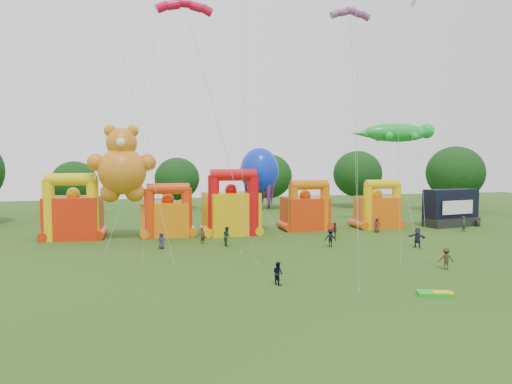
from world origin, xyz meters
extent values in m
plane|color=#284B15|center=(0.00, 0.00, 0.00)|extent=(160.00, 160.00, 0.00)
cylinder|color=#352314|center=(36.53, 42.16, 1.86)|extent=(0.44, 0.44, 3.72)
ellipsoid|color=#113510|center=(36.53, 42.16, 6.41)|extent=(9.30, 9.30, 8.89)
cylinder|color=#352314|center=(24.00, 52.56, 1.75)|extent=(0.44, 0.44, 3.51)
ellipsoid|color=#113510|center=(24.00, 52.56, 6.04)|extent=(8.77, 8.78, 8.39)
cylinder|color=#352314|center=(7.80, 54.22, 1.65)|extent=(0.44, 0.44, 3.30)
ellipsoid|color=#113510|center=(7.80, 54.22, 5.68)|extent=(8.25, 8.25, 7.88)
cylinder|color=#352314|center=(-8.08, 56.20, 1.55)|extent=(0.44, 0.44, 3.09)
ellipsoid|color=#113510|center=(-8.08, 56.20, 5.32)|extent=(7.73, 7.72, 7.38)
cylinder|color=#352314|center=(-24.42, 53.47, 1.44)|extent=(0.44, 0.44, 2.88)
ellipsoid|color=#113510|center=(-24.42, 53.47, 4.96)|extent=(7.20, 7.20, 6.88)
cube|color=red|center=(-20.88, 29.05, 2.28)|extent=(5.93, 4.89, 4.56)
cylinder|color=yellow|center=(-23.07, 27.42, 3.26)|extent=(1.23, 1.23, 6.51)
cylinder|color=yellow|center=(-18.69, 27.42, 3.26)|extent=(1.23, 1.23, 6.51)
cylinder|color=yellow|center=(-20.88, 27.42, 6.51)|extent=(5.00, 1.30, 1.30)
sphere|color=yellow|center=(-20.88, 29.05, 4.86)|extent=(1.40, 1.40, 1.40)
cube|color=orange|center=(-10.76, 28.63, 1.89)|extent=(5.88, 5.06, 3.78)
cylinder|color=red|center=(-12.79, 27.12, 2.70)|extent=(1.14, 1.14, 5.40)
cylinder|color=red|center=(-8.74, 27.12, 2.70)|extent=(1.14, 1.14, 5.40)
cylinder|color=red|center=(-10.76, 27.12, 5.40)|extent=(4.62, 1.20, 1.20)
sphere|color=red|center=(-10.76, 28.63, 4.08)|extent=(1.40, 1.40, 1.40)
cube|color=#DDAC0B|center=(-3.62, 27.91, 2.41)|extent=(6.43, 5.50, 4.82)
cylinder|color=red|center=(-5.85, 26.24, 3.44)|extent=(1.26, 1.26, 6.88)
cylinder|color=red|center=(-1.38, 26.24, 3.44)|extent=(1.26, 1.26, 6.88)
cylinder|color=red|center=(-3.62, 26.24, 6.88)|extent=(5.11, 1.33, 1.33)
sphere|color=red|center=(-3.62, 27.91, 5.12)|extent=(1.40, 1.40, 1.40)
cube|color=red|center=(5.92, 29.43, 1.95)|extent=(5.31, 4.31, 3.91)
cylinder|color=orange|center=(3.90, 27.93, 2.79)|extent=(1.14, 1.14, 5.58)
cylinder|color=orange|center=(7.93, 27.93, 2.79)|extent=(1.14, 1.14, 5.58)
cylinder|color=orange|center=(5.92, 27.93, 5.58)|extent=(4.60, 1.19, 1.19)
sphere|color=orange|center=(5.92, 29.43, 4.21)|extent=(1.40, 1.40, 1.40)
cube|color=#DD570C|center=(15.28, 28.83, 1.94)|extent=(5.58, 4.77, 3.89)
cylinder|color=yellow|center=(13.34, 27.40, 2.78)|extent=(1.09, 1.09, 5.55)
cylinder|color=yellow|center=(17.21, 27.40, 2.78)|extent=(1.09, 1.09, 5.55)
cylinder|color=yellow|center=(15.28, 27.40, 5.55)|extent=(4.41, 1.15, 1.15)
sphere|color=yellow|center=(15.28, 28.83, 4.19)|extent=(1.40, 1.40, 1.40)
cube|color=black|center=(25.25, 27.60, 0.55)|extent=(7.71, 4.00, 1.10)
cube|color=black|center=(25.25, 27.80, 2.94)|extent=(7.65, 3.65, 3.67)
cube|color=white|center=(25.25, 26.36, 2.57)|extent=(5.00, 0.97, 1.73)
cylinder|color=black|center=(22.31, 26.50, 0.40)|extent=(0.30, 0.90, 0.90)
cylinder|color=black|center=(28.19, 26.50, 0.40)|extent=(0.30, 0.90, 0.90)
sphere|color=orange|center=(-15.54, 26.50, 7.39)|extent=(5.03, 5.03, 5.03)
sphere|color=orange|center=(-15.54, 26.50, 10.36)|extent=(3.20, 3.20, 3.20)
sphere|color=orange|center=(-16.68, 26.50, 11.62)|extent=(1.26, 1.26, 1.26)
sphere|color=orange|center=(-14.39, 26.50, 11.62)|extent=(1.26, 1.26, 1.26)
sphere|color=orange|center=(-18.17, 26.50, 8.30)|extent=(1.83, 1.83, 1.83)
sphere|color=orange|center=(-12.91, 26.50, 8.30)|extent=(1.83, 1.83, 1.83)
sphere|color=orange|center=(-16.79, 26.50, 5.10)|extent=(2.06, 2.06, 2.06)
sphere|color=orange|center=(-14.28, 26.50, 5.10)|extent=(2.06, 2.06, 2.06)
sphere|color=white|center=(-15.54, 24.96, 10.36)|extent=(0.91, 0.91, 0.91)
ellipsoid|color=green|center=(20.06, 32.71, 12.28)|extent=(9.59, 3.00, 2.55)
sphere|color=green|center=(24.74, 32.71, 12.56)|extent=(2.06, 2.06, 2.06)
cone|color=green|center=(15.19, 32.71, 12.09)|extent=(3.75, 1.50, 1.50)
sphere|color=green|center=(21.93, 34.21, 11.71)|extent=(1.12, 1.12, 1.12)
sphere|color=green|center=(21.93, 31.21, 11.71)|extent=(1.12, 1.12, 1.12)
sphere|color=green|center=(18.18, 34.21, 11.71)|extent=(1.12, 1.12, 1.12)
sphere|color=green|center=(18.18, 31.21, 11.71)|extent=(1.12, 1.12, 1.12)
ellipsoid|color=#0E2DD5|center=(-0.18, 28.16, 7.28)|extent=(4.50, 4.50, 5.40)
cone|color=#591E8C|center=(1.28, 28.16, 4.80)|extent=(1.01, 1.01, 3.60)
cone|color=#591E8C|center=(0.55, 29.43, 4.80)|extent=(1.01, 1.01, 3.60)
cone|color=#591E8C|center=(-0.91, 29.43, 4.80)|extent=(1.01, 1.01, 3.60)
cone|color=#591E8C|center=(-1.65, 28.16, 4.80)|extent=(1.01, 1.01, 3.60)
cone|color=#591E8C|center=(-0.91, 26.89, 4.80)|extent=(1.01, 1.01, 3.60)
cone|color=#591E8C|center=(0.55, 26.89, 4.80)|extent=(1.01, 1.01, 3.60)
cube|color=silver|center=(12.53, 16.84, 23.96)|extent=(1.02, 1.02, 1.10)
cube|color=green|center=(4.66, 1.20, 0.12)|extent=(2.22, 1.60, 0.24)
cube|color=yellow|center=(5.06, 0.90, 0.26)|extent=(1.33, 0.96, 0.10)
imported|color=#2B2945|center=(-11.70, 20.65, 0.78)|extent=(0.89, 0.72, 1.56)
imported|color=#5A2519|center=(-7.55, 22.25, 0.85)|extent=(0.74, 0.70, 1.70)
imported|color=#153626|center=(-5.29, 20.65, 0.97)|extent=(0.78, 0.98, 1.94)
imported|color=black|center=(4.51, 17.79, 0.89)|extent=(1.32, 1.07, 1.79)
imported|color=#3A2D17|center=(6.99, 22.57, 0.86)|extent=(0.75, 1.09, 1.71)
imported|color=#27253E|center=(12.62, 15.54, 0.98)|extent=(1.56, 1.80, 1.96)
imported|color=#4E2316|center=(13.34, 25.00, 0.87)|extent=(1.01, 0.86, 1.75)
imported|color=#183E1F|center=(23.49, 22.85, 0.94)|extent=(0.82, 0.73, 1.88)
imported|color=black|center=(-4.24, 5.91, 0.79)|extent=(0.86, 0.95, 1.58)
imported|color=#362C15|center=(9.75, 7.10, 0.85)|extent=(1.26, 1.02, 1.70)
camera|label=1|loc=(-12.70, -23.71, 8.53)|focal=32.00mm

